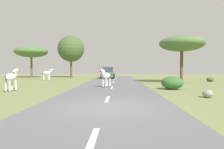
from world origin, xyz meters
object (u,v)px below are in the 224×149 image
object	(u,v)px
car_0	(108,73)
tree_2	(182,44)
zebra_0	(106,76)
zebra_1	(47,73)
tree_3	(31,52)
zebra_2	(12,77)
bush_1	(210,79)
rock_1	(208,94)
bush_0	(172,83)
tree_1	(71,49)
rock_2	(174,79)

from	to	relation	value
car_0	tree_2	bearing A→B (deg)	-44.02
zebra_0	zebra_1	distance (m)	12.75
zebra_0	tree_3	distance (m)	21.96
zebra_2	bush_1	bearing A→B (deg)	33.21
zebra_1	zebra_2	bearing A→B (deg)	15.26
car_0	rock_1	xyz separation A→B (m)	(6.57, -19.90, -0.63)
bush_0	bush_1	xyz separation A→B (m)	(6.91, 9.09, -0.24)
zebra_1	zebra_2	xyz separation A→B (m)	(1.93, -12.38, 0.04)
zebra_0	bush_0	xyz separation A→B (m)	(5.14, -1.04, -0.47)
zebra_2	bush_0	size ratio (longest dim) A/B	1.05
zebra_2	car_0	distance (m)	18.27
bush_0	tree_1	bearing A→B (deg)	123.63
zebra_0	zebra_1	world-z (taller)	zebra_0
rock_2	tree_1	bearing A→B (deg)	156.03
zebra_0	rock_1	distance (m)	8.02
car_0	tree_3	size ratio (longest dim) A/B	0.81
zebra_0	tree_3	xyz separation A→B (m)	(-13.63, 16.88, 3.38)
tree_2	rock_2	xyz separation A→B (m)	(0.31, 4.31, -4.15)
tree_2	rock_2	world-z (taller)	tree_2
car_0	rock_2	world-z (taller)	car_0
bush_0	bush_1	distance (m)	11.42
zebra_0	zebra_2	bearing A→B (deg)	48.66
zebra_1	car_0	size ratio (longest dim) A/B	0.38
zebra_2	tree_1	world-z (taller)	tree_1
zebra_2	tree_1	bearing A→B (deg)	94.53
tree_2	tree_3	world-z (taller)	tree_3
tree_3	bush_1	xyz separation A→B (m)	(25.69, -8.83, -4.09)
bush_0	bush_1	world-z (taller)	bush_0
bush_1	car_0	bearing A→B (deg)	152.75
zebra_0	rock_2	distance (m)	13.35
tree_1	rock_1	size ratio (longest dim) A/B	11.66
rock_1	tree_3	bearing A→B (deg)	131.42
tree_1	tree_2	bearing A→B (deg)	-36.53
zebra_1	bush_0	world-z (taller)	zebra_1
car_0	tree_3	distance (m)	13.67
tree_1	car_0	bearing A→B (deg)	-22.44
car_0	bush_0	distance (m)	16.65
tree_3	zebra_1	bearing A→B (deg)	-53.94
zebra_2	car_0	bearing A→B (deg)	74.40
bush_0	tree_2	bearing A→B (deg)	67.97
tree_3	car_0	bearing A→B (deg)	-10.01
zebra_2	tree_2	xyz separation A→B (m)	(14.46, 8.83, 3.34)
tree_2	bush_1	xyz separation A→B (m)	(4.03, 1.96, -4.05)
bush_0	rock_1	distance (m)	4.37
zebra_2	rock_1	distance (m)	12.67
zebra_2	rock_2	size ratio (longest dim) A/B	2.64
tree_3	rock_2	distance (m)	23.29
tree_2	tree_3	distance (m)	24.20
car_0	zebra_1	bearing A→B (deg)	-146.93
tree_2	rock_1	size ratio (longest dim) A/B	8.53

